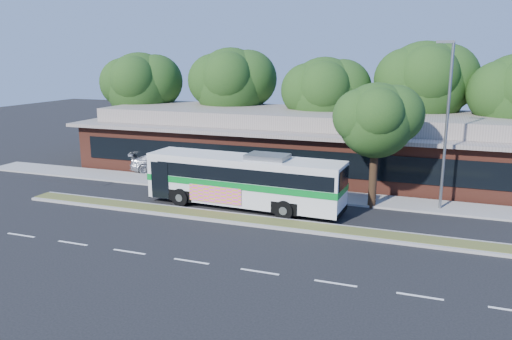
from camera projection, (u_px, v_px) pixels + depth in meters
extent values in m
plane|color=black|center=(237.00, 224.00, 25.16)|extent=(120.00, 120.00, 0.00)
cube|color=#485222|center=(241.00, 219.00, 25.69)|extent=(26.00, 1.10, 0.15)
cube|color=gray|center=(276.00, 191.00, 31.01)|extent=(44.00, 2.60, 0.12)
cube|color=black|center=(78.00, 161.00, 40.33)|extent=(14.00, 12.00, 0.01)
cube|color=#602B1E|center=(303.00, 149.00, 36.71)|extent=(32.00, 10.00, 3.20)
cube|color=gray|center=(304.00, 126.00, 36.33)|extent=(33.20, 11.20, 0.24)
cube|color=gray|center=(304.00, 117.00, 36.19)|extent=(30.00, 8.00, 1.00)
cube|color=black|center=(283.00, 161.00, 32.08)|extent=(30.00, 0.06, 1.60)
cylinder|color=slate|center=(446.00, 129.00, 26.45)|extent=(0.16, 0.16, 9.00)
cube|color=slate|center=(446.00, 42.00, 25.58)|extent=(0.90, 0.18, 0.14)
cylinder|color=black|center=(142.00, 130.00, 43.47)|extent=(0.44, 0.44, 3.99)
sphere|color=#183913|center=(140.00, 87.00, 42.64)|extent=(5.80, 5.80, 5.80)
sphere|color=#183913|center=(156.00, 81.00, 42.50)|extent=(4.52, 4.52, 4.52)
cylinder|color=black|center=(231.00, 132.00, 41.69)|extent=(0.44, 0.44, 4.20)
sphere|color=#183913|center=(231.00, 85.00, 40.82)|extent=(6.00, 6.00, 6.00)
sphere|color=#183913|center=(248.00, 79.00, 40.67)|extent=(4.68, 4.68, 4.68)
cylinder|color=black|center=(323.00, 142.00, 38.15)|extent=(0.44, 0.44, 3.78)
sphere|color=#183913|center=(324.00, 95.00, 37.35)|extent=(5.60, 5.60, 5.60)
sphere|color=#183913|center=(342.00, 89.00, 37.22)|extent=(4.37, 4.37, 4.37)
cylinder|color=black|center=(419.00, 141.00, 36.65)|extent=(0.44, 0.44, 4.41)
sphere|color=#183913|center=(424.00, 85.00, 35.75)|extent=(6.20, 6.20, 6.20)
sphere|color=#183913|center=(445.00, 78.00, 35.60)|extent=(4.84, 4.84, 4.84)
cylinder|color=black|center=(511.00, 152.00, 33.80)|extent=(0.44, 0.44, 3.86)
cube|color=silver|center=(244.00, 180.00, 27.61)|extent=(11.21, 2.90, 2.55)
cube|color=black|center=(249.00, 171.00, 27.39)|extent=(10.32, 2.91, 0.77)
cube|color=silver|center=(244.00, 159.00, 27.35)|extent=(11.23, 2.92, 0.24)
cube|color=#057523|center=(244.00, 181.00, 27.62)|extent=(11.27, 2.96, 0.35)
cube|color=black|center=(159.00, 166.00, 29.65)|extent=(0.16, 2.08, 1.58)
cube|color=black|center=(344.00, 179.00, 25.36)|extent=(0.15, 1.94, 1.02)
cube|color=#E142B7|center=(215.00, 194.00, 27.12)|extent=(3.14, 0.20, 0.93)
cube|color=slate|center=(267.00, 157.00, 26.77)|extent=(2.29, 1.59, 0.28)
cylinder|color=black|center=(180.00, 197.00, 28.10)|extent=(1.03, 0.38, 1.02)
cylinder|color=black|center=(201.00, 188.00, 30.19)|extent=(1.03, 0.38, 1.02)
cylinder|color=black|center=(284.00, 210.00, 25.75)|extent=(1.03, 0.38, 1.02)
cylinder|color=black|center=(298.00, 199.00, 27.84)|extent=(1.03, 0.38, 1.02)
imported|color=silver|center=(168.00, 162.00, 36.34)|extent=(5.82, 3.93, 1.57)
cylinder|color=black|center=(373.00, 175.00, 27.60)|extent=(0.44, 0.44, 3.66)
sphere|color=#183913|center=(376.00, 121.00, 26.93)|extent=(4.08, 4.08, 4.08)
sphere|color=#183913|center=(394.00, 115.00, 26.83)|extent=(3.18, 3.18, 3.18)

